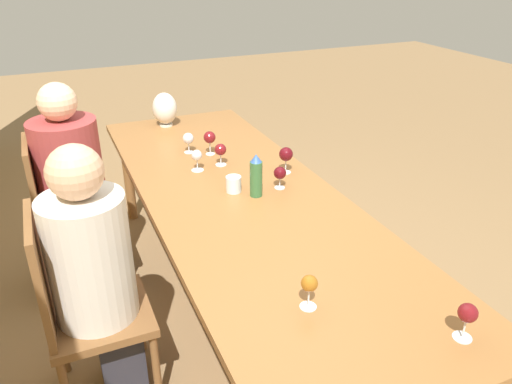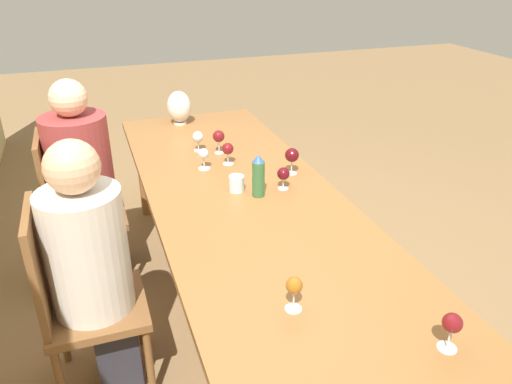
% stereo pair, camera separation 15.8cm
% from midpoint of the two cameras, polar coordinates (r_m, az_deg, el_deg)
% --- Properties ---
extents(ground_plane, '(14.00, 14.00, 0.00)m').
position_cam_midpoint_polar(ground_plane, '(3.01, -2.89, -13.14)').
color(ground_plane, olive).
extents(dining_table, '(2.92, 0.97, 0.74)m').
position_cam_midpoint_polar(dining_table, '(2.63, -3.22, -1.61)').
color(dining_table, '#936033').
rests_on(dining_table, ground_plane).
extents(water_bottle, '(0.07, 0.07, 0.23)m').
position_cam_midpoint_polar(water_bottle, '(2.56, -1.77, 1.83)').
color(water_bottle, '#336638').
rests_on(water_bottle, dining_table).
extents(water_tumbler, '(0.08, 0.08, 0.09)m').
position_cam_midpoint_polar(water_tumbler, '(2.64, -4.30, 0.88)').
color(water_tumbler, silver).
rests_on(water_tumbler, dining_table).
extents(vase, '(0.17, 0.17, 0.24)m').
position_cam_midpoint_polar(vase, '(3.69, -11.61, 9.29)').
color(vase, silver).
rests_on(vase, dining_table).
extents(wine_glass_0, '(0.07, 0.07, 0.15)m').
position_cam_midpoint_polar(wine_glass_0, '(3.11, -6.79, 6.15)').
color(wine_glass_0, silver).
rests_on(wine_glass_0, dining_table).
extents(wine_glass_1, '(0.08, 0.08, 0.15)m').
position_cam_midpoint_polar(wine_glass_1, '(2.83, 1.85, 4.27)').
color(wine_glass_1, silver).
rests_on(wine_glass_1, dining_table).
extents(wine_glass_2, '(0.07, 0.07, 0.14)m').
position_cam_midpoint_polar(wine_glass_2, '(1.77, 20.64, -13.00)').
color(wine_glass_2, silver).
rests_on(wine_glass_2, dining_table).
extents(wine_glass_3, '(0.06, 0.06, 0.14)m').
position_cam_midpoint_polar(wine_glass_3, '(1.79, 3.56, -10.58)').
color(wine_glass_3, silver).
rests_on(wine_glass_3, dining_table).
extents(wine_glass_4, '(0.07, 0.07, 0.13)m').
position_cam_midpoint_polar(wine_glass_4, '(3.17, -9.19, 6.00)').
color(wine_glass_4, silver).
rests_on(wine_glass_4, dining_table).
extents(wine_glass_5, '(0.07, 0.07, 0.12)m').
position_cam_midpoint_polar(wine_glass_5, '(2.65, 1.05, 2.11)').
color(wine_glass_5, silver).
rests_on(wine_glass_5, dining_table).
extents(wine_glass_6, '(0.07, 0.07, 0.13)m').
position_cam_midpoint_polar(wine_glass_6, '(2.95, -5.62, 4.76)').
color(wine_glass_6, silver).
rests_on(wine_glass_6, dining_table).
extents(wine_glass_7, '(0.07, 0.07, 0.13)m').
position_cam_midpoint_polar(wine_glass_7, '(2.89, -8.34, 4.05)').
color(wine_glass_7, silver).
rests_on(wine_glass_7, dining_table).
extents(chair_near, '(0.44, 0.44, 0.97)m').
position_cam_midpoint_polar(chair_near, '(2.37, -21.38, -12.13)').
color(chair_near, brown).
rests_on(chair_near, ground_plane).
extents(chair_far, '(0.44, 0.44, 0.97)m').
position_cam_midpoint_polar(chair_far, '(3.15, -22.52, -2.36)').
color(chair_far, brown).
rests_on(chair_far, ground_plane).
extents(person_near, '(0.35, 0.35, 1.24)m').
position_cam_midpoint_polar(person_near, '(2.28, -19.78, -8.59)').
color(person_near, '#2D2D38').
rests_on(person_near, ground_plane).
extents(person_far, '(0.37, 0.37, 1.27)m').
position_cam_midpoint_polar(person_far, '(3.08, -21.39, 0.68)').
color(person_far, '#2D2D38').
rests_on(person_far, ground_plane).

